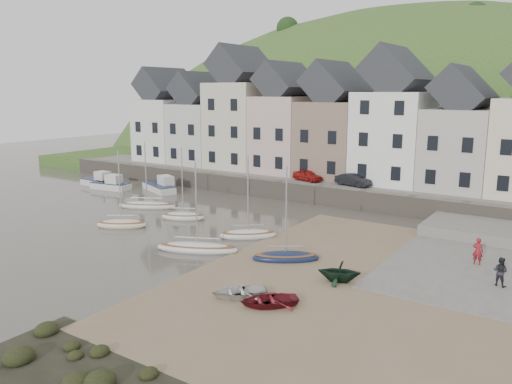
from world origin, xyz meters
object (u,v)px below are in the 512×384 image
Objects in this scene: rowboat_white at (239,292)px; car_right at (353,180)px; sailboat_0 at (147,205)px; car_left at (307,175)px; rowboat_green at (339,271)px; rowboat_red at (269,300)px; person_dark at (500,271)px; person_red at (478,251)px.

rowboat_white is 25.44m from car_right.
sailboat_0 is 2.20× the size of rowboat_white.
car_left is (9.75, 12.88, 1.92)m from sailboat_0.
rowboat_green is (22.56, -7.22, 0.42)m from sailboat_0.
person_dark reaches higher than rowboat_red.
rowboat_green is (3.42, 4.89, 0.32)m from rowboat_white.
car_right reaches higher than rowboat_green.
person_red is 1.04× the size of person_dark.
car_right reaches higher than rowboat_white.
sailboat_0 reaches higher than rowboat_green.
car_right is (4.99, 0.00, 0.02)m from car_left.
person_dark is (9.17, 9.16, 0.57)m from rowboat_red.
rowboat_red is at bearing 57.86° from person_red.
rowboat_green is 9.37m from person_red.
person_dark is at bearing 91.32° from rowboat_red.
car_left reaches higher than person_dark.
person_dark is (1.72, -3.05, -0.03)m from person_red.
rowboat_white is 1.87m from rowboat_red.
sailboat_0 is 22.64m from rowboat_white.
sailboat_0 reaches higher than rowboat_red.
rowboat_green is at bearing -146.29° from car_right.
person_red is 3.50m from person_dark.
car_right is (-15.44, 15.89, 1.26)m from person_dark.
rowboat_red is 25.89m from car_right.
car_left is (-20.43, 15.89, 1.24)m from person_dark.
person_dark is (7.62, 4.21, 0.26)m from rowboat_green.
rowboat_green is at bearing -130.77° from car_left.
person_dark is at bearing 118.65° from person_red.
sailboat_0 is 2.15× the size of rowboat_red.
sailboat_0 is 23.69m from rowboat_green.
rowboat_red is 14.32m from person_red.
car_left is at bearing 160.55° from rowboat_red.
person_dark is 25.91m from car_left.
person_dark is (30.18, -3.01, 0.68)m from sailboat_0.
rowboat_green is 21.62m from car_right.
person_red reaches higher than rowboat_red.
car_right is at bearing 41.15° from sailboat_0.
rowboat_red is 12.98m from person_dark.
car_right is at bearing -43.84° from person_red.
person_red reaches higher than rowboat_green.
rowboat_green is 5.19m from rowboat_red.
car_right is at bearing -73.28° from car_left.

